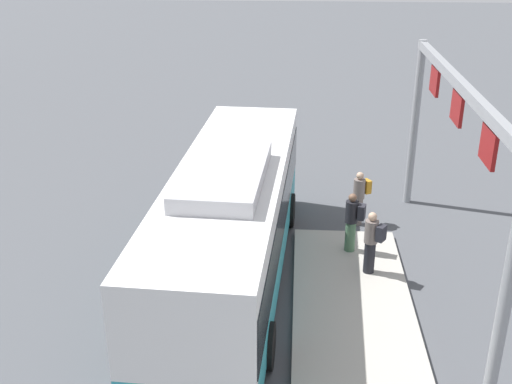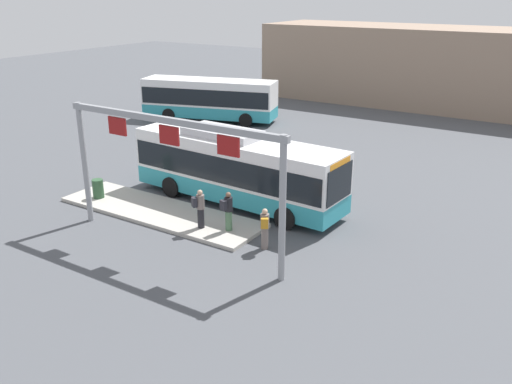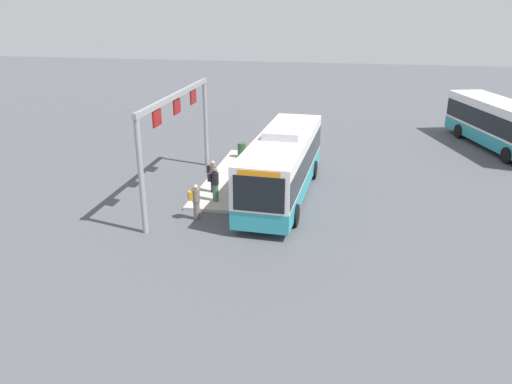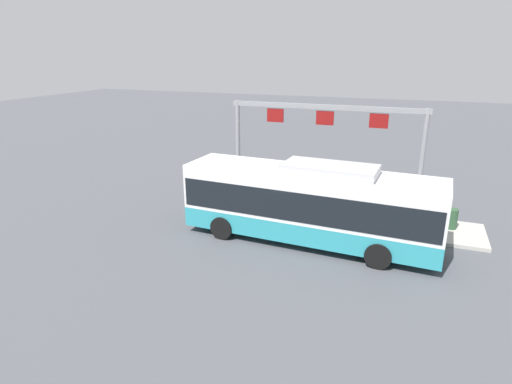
{
  "view_description": "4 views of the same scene",
  "coord_description": "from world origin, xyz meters",
  "px_view_note": "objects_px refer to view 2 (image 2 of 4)",
  "views": [
    {
      "loc": [
        -13.6,
        -1.54,
        8.44
      ],
      "look_at": [
        3.16,
        -0.4,
        1.17
      ],
      "focal_mm": 44.28,
      "sensor_mm": 36.0,
      "label": 1
    },
    {
      "loc": [
        13.69,
        -19.79,
        9.56
      ],
      "look_at": [
        1.63,
        -0.89,
        1.15
      ],
      "focal_mm": 38.34,
      "sensor_mm": 36.0,
      "label": 2
    },
    {
      "loc": [
        23.58,
        3.04,
        9.25
      ],
      "look_at": [
        3.32,
        -0.74,
        1.39
      ],
      "focal_mm": 35.03,
      "sensor_mm": 36.0,
      "label": 3
    },
    {
      "loc": [
        -3.86,
        16.28,
        7.72
      ],
      "look_at": [
        2.96,
        -1.6,
        1.38
      ],
      "focal_mm": 29.91,
      "sensor_mm": 36.0,
      "label": 4
    }
  ],
  "objects_px": {
    "person_waiting_mid": "(200,208)",
    "bus_background_left": "(209,97)",
    "person_waiting_near": "(265,228)",
    "person_boarding": "(228,210)",
    "trash_bin": "(98,189)",
    "bus_main": "(237,166)"
  },
  "relations": [
    {
      "from": "person_waiting_mid",
      "to": "trash_bin",
      "type": "distance_m",
      "value": 6.27
    },
    {
      "from": "person_boarding",
      "to": "trash_bin",
      "type": "xyz_separation_m",
      "value": [
        -7.39,
        -0.25,
        -0.44
      ]
    },
    {
      "from": "bus_background_left",
      "to": "person_waiting_mid",
      "type": "xyz_separation_m",
      "value": [
        11.94,
        -16.46,
        -0.73
      ]
    },
    {
      "from": "bus_background_left",
      "to": "person_boarding",
      "type": "bearing_deg",
      "value": -67.29
    },
    {
      "from": "person_waiting_near",
      "to": "person_waiting_mid",
      "type": "xyz_separation_m",
      "value": [
        -3.12,
        -0.04,
        0.16
      ]
    },
    {
      "from": "bus_main",
      "to": "person_waiting_mid",
      "type": "xyz_separation_m",
      "value": [
        0.54,
        -3.48,
        -0.76
      ]
    },
    {
      "from": "person_boarding",
      "to": "bus_background_left",
      "type": "bearing_deg",
      "value": 54.87
    },
    {
      "from": "bus_main",
      "to": "person_waiting_mid",
      "type": "height_order",
      "value": "bus_main"
    },
    {
      "from": "person_boarding",
      "to": "person_waiting_near",
      "type": "relative_size",
      "value": 1.0
    },
    {
      "from": "bus_main",
      "to": "bus_background_left",
      "type": "distance_m",
      "value": 17.27
    },
    {
      "from": "person_boarding",
      "to": "trash_bin",
      "type": "height_order",
      "value": "person_boarding"
    },
    {
      "from": "person_waiting_near",
      "to": "person_waiting_mid",
      "type": "bearing_deg",
      "value": 60.53
    },
    {
      "from": "person_waiting_near",
      "to": "trash_bin",
      "type": "relative_size",
      "value": 1.86
    },
    {
      "from": "bus_main",
      "to": "person_waiting_near",
      "type": "height_order",
      "value": "bus_main"
    },
    {
      "from": "bus_main",
      "to": "person_boarding",
      "type": "distance_m",
      "value": 3.59
    },
    {
      "from": "person_waiting_mid",
      "to": "bus_background_left",
      "type": "bearing_deg",
      "value": 68.24
    },
    {
      "from": "person_waiting_mid",
      "to": "trash_bin",
      "type": "relative_size",
      "value": 1.86
    },
    {
      "from": "person_waiting_mid",
      "to": "person_boarding",
      "type": "bearing_deg",
      "value": -38.28
    },
    {
      "from": "bus_main",
      "to": "trash_bin",
      "type": "distance_m",
      "value": 6.72
    },
    {
      "from": "person_waiting_mid",
      "to": "trash_bin",
      "type": "bearing_deg",
      "value": 120.93
    },
    {
      "from": "bus_background_left",
      "to": "person_boarding",
      "type": "distance_m",
      "value": 20.72
    },
    {
      "from": "person_waiting_near",
      "to": "trash_bin",
      "type": "bearing_deg",
      "value": 59.16
    }
  ]
}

